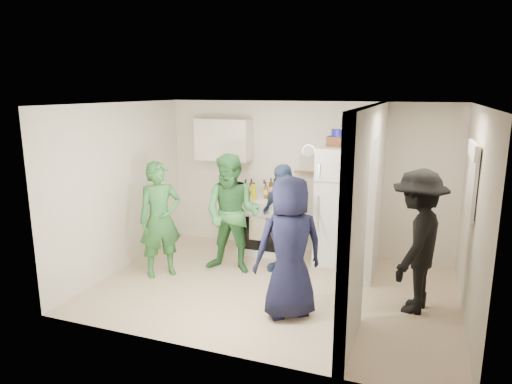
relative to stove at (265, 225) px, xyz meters
The scene contains 37 objects.
floor 1.56m from the stove, 66.56° to the right, with size 4.80×4.80×0.00m, color #CBB18F.
wall_back 1.04m from the stove, 29.06° to the left, with size 4.80×4.80×0.00m, color silver.
wall_front 3.22m from the stove, 79.05° to the right, with size 4.80×4.80×0.00m, color silver.
wall_left 2.40m from the stove, 142.82° to the right, with size 3.40×3.40×0.00m, color silver.
wall_right 3.38m from the stove, 24.59° to the right, with size 3.40×3.40×0.00m, color silver.
ceiling 2.52m from the stove, 66.56° to the right, with size 4.80×4.80×0.00m, color white.
partition_pier_back 1.98m from the stove, ahead, with size 0.12×1.20×2.50m, color silver.
partition_pier_front 3.15m from the stove, 54.01° to the right, with size 0.12×1.20×2.50m, color silver.
partition_header 2.91m from the stove, 37.37° to the right, with size 0.12×1.00×0.40m, color silver.
stove is the anchor object (origin of this frame).
upper_cabinet 1.61m from the stove, 169.46° to the left, with size 0.95×0.34×0.70m, color silver.
fridge 1.36m from the stove, ahead, with size 0.75×0.73×1.83m, color white.
wicker_basket 1.86m from the stove, ahead, with size 0.35×0.25×0.15m, color brown.
blue_bowl 1.97m from the stove, ahead, with size 0.24×0.24×0.11m, color #171699.
yellow_cup_stack_top 2.12m from the stove, ahead, with size 0.09×0.09×0.25m, color yellow.
wall_clock 1.43m from the stove, 25.71° to the left, with size 0.22×0.22×0.03m, color white.
spice_shelf 1.10m from the stove, 25.24° to the left, with size 0.35×0.08×0.03m, color olive.
nook_window 3.41m from the stove, 21.48° to the right, with size 0.03×0.70×0.80m, color black.
nook_window_frame 3.39m from the stove, 21.57° to the right, with size 0.04×0.76×0.86m, color white.
nook_valance 3.51m from the stove, 21.74° to the right, with size 0.04×0.82×0.18m, color white.
yellow_cup_stack_stove 0.64m from the stove, 118.61° to the right, with size 0.09×0.09×0.25m, color yellow.
red_cup 0.60m from the stove, 42.27° to the right, with size 0.09×0.09×0.12m, color #B00B15.
person_green_left 1.87m from the stove, 127.05° to the right, with size 0.62×0.40×1.69m, color #34712D.
person_green_center 1.07m from the stove, 100.54° to the right, with size 0.86×0.67×1.78m, color #3B8649.
person_denim 0.97m from the stove, 54.37° to the right, with size 0.96×0.40×1.64m, color navy.
person_navy 2.28m from the stove, 63.59° to the right, with size 0.84×0.55×1.73m, color black.
person_nook 2.79m from the stove, 29.04° to the right, with size 1.14×0.66×1.77m, color black.
bottle_a 0.68m from the stove, 158.15° to the left, with size 0.08×0.08×0.28m, color brown.
bottle_b 0.62m from the stove, 159.73° to the right, with size 0.07×0.07×0.26m, color #15411F.
bottle_c 0.63m from the stove, 114.13° to the left, with size 0.08×0.08×0.27m, color silver.
bottle_d 0.61m from the stove, 61.00° to the right, with size 0.07×0.07×0.28m, color brown.
bottle_e 0.65m from the stove, 63.03° to the left, with size 0.06×0.06×0.29m, color #979DA7.
bottle_f 0.65m from the stove, ahead, with size 0.08×0.08×0.33m, color #153B25.
bottle_g 0.69m from the stove, 26.15° to the left, with size 0.06×0.06×0.32m, color olive.
bottle_h 0.70m from the stove, 160.45° to the right, with size 0.08×0.08×0.31m, color #AEB3BA.
bottle_i 0.64m from the stove, 61.95° to the left, with size 0.08×0.08×0.32m, color #523B0E.
bottle_j 0.68m from the stove, 16.85° to the right, with size 0.06×0.06×0.26m, color #22521C.
Camera 1 is at (1.79, -5.56, 2.68)m, focal length 32.00 mm.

